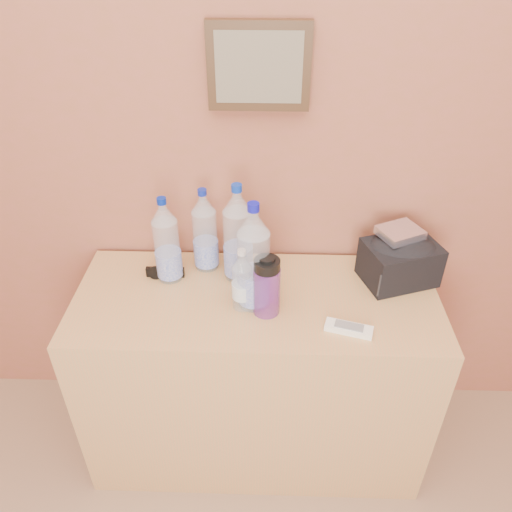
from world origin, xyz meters
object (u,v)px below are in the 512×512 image
Objects in this scene: pet_large_c at (238,238)px; pet_small at (242,282)px; dresser at (256,375)px; sunglasses at (165,272)px; ac_remote at (349,329)px; pet_large_b at (167,244)px; pet_large_d at (254,262)px; toiletry_bag at (400,260)px; nalgene_bottle at (267,286)px; foil_packet at (400,233)px; pet_large_a at (205,234)px.

pet_large_c reaches higher than pet_small.
dresser is 0.51m from sunglasses.
pet_large_b is at bearing 172.72° from ac_remote.
pet_large_d reaches higher than toiletry_bag.
pet_small is at bearing 164.26° from nalgene_bottle.
pet_large_b is at bearing -177.14° from foil_packet.
ac_remote is at bearing -122.76° from foil_packet.
dresser is 0.59m from pet_large_b.
pet_large_b is 1.32× the size of toiletry_bag.
nalgene_bottle is 1.56× the size of sunglasses.
dresser is at bearing 168.17° from ac_remote.
sunglasses is 0.79m from toiletry_bag.
pet_large_a is at bearing 132.34° from nalgene_bottle.
pet_large_a is at bearing 161.37° from ac_remote.
sunglasses is 0.92× the size of ac_remote.
pet_large_d is at bearing -105.22° from dresser.
pet_large_b is 0.37m from nalgene_bottle.
pet_small is at bearing -29.23° from pet_large_b.
pet_large_d is at bearing -22.90° from sunglasses.
ac_remote is (0.34, -0.26, -0.14)m from pet_large_c.
pet_large_b is at bearing 153.61° from nalgene_bottle.
nalgene_bottle reaches higher than ac_remote.
pet_large_a is at bearing 131.24° from pet_large_d.
sunglasses is at bearing -154.62° from pet_large_a.
pet_large_a is 2.31× the size of sunglasses.
pet_small is at bearing -160.37° from foil_packet.
pet_large_c is 1.70× the size of nalgene_bottle.
pet_large_d reaches higher than pet_small.
dresser is 0.72m from foil_packet.
foil_packet reaches higher than dresser.
pet_small is (0.25, -0.14, -0.04)m from pet_large_b.
pet_large_a is 0.19m from sunglasses.
sunglasses is at bearing 165.10° from pet_large_b.
ac_remote is 0.37m from foil_packet.
pet_small is 1.06× the size of nalgene_bottle.
pet_large_a reaches higher than toiletry_bag.
pet_large_a reaches higher than dresser.
ac_remote is (0.32, -0.10, -0.09)m from pet_small.
foil_packet is (0.76, 0.04, 0.04)m from pet_large_b.
pet_large_c is 1.61× the size of pet_small.
nalgene_bottle is at bearing 177.35° from ac_remote.
pet_large_a is 0.14m from pet_large_b.
pet_small is 1.65× the size of sunglasses.
foil_packet is at bearing 25.08° from nalgene_bottle.
dresser is 0.49m from ac_remote.
sunglasses is 1.01× the size of foil_packet.
pet_large_d is 0.08m from nalgene_bottle.
foil_packet is at bearing 2.65° from sunglasses.
pet_large_a is 0.57m from ac_remote.
foil_packet reaches higher than ac_remote.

